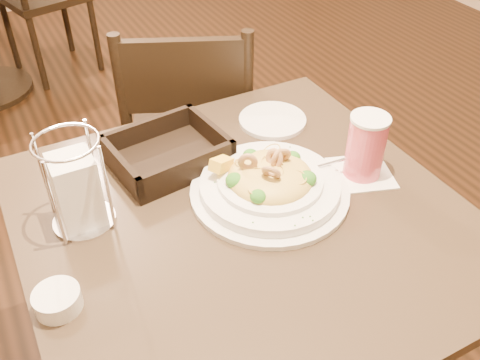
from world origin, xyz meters
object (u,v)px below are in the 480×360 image
drink_glass (366,147)px  side_plate (272,120)px  napkin_caddy (77,189)px  main_table (244,289)px  butter_ramekin (57,300)px  dining_chair_near (191,138)px  bread_basket (168,155)px  pasta_bowl (270,183)px

drink_glass → side_plate: size_ratio=0.97×
napkin_caddy → side_plate: size_ratio=1.16×
drink_glass → main_table: bearing=179.6°
main_table → butter_ramekin: (-0.40, -0.06, 0.26)m
dining_chair_near → butter_ramekin: (-0.55, -0.73, 0.28)m
side_plate → butter_ramekin: 0.72m
drink_glass → bread_basket: (-0.38, 0.25, -0.05)m
napkin_caddy → bread_basket: bearing=24.8°
drink_glass → side_plate: (-0.07, 0.28, -0.07)m
bread_basket → side_plate: 0.31m
drink_glass → napkin_caddy: size_ratio=0.83×
butter_ramekin → dining_chair_near: bearing=52.8°
napkin_caddy → pasta_bowl: bearing=-15.1°
main_table → pasta_bowl: pasta_bowl is taller
napkin_caddy → side_plate: (0.54, 0.15, -0.08)m
dining_chair_near → pasta_bowl: dining_chair_near is taller
dining_chair_near → drink_glass: dining_chair_near is taller
main_table → dining_chair_near: size_ratio=0.97×
main_table → side_plate: 0.44m
dining_chair_near → side_plate: (0.08, -0.39, 0.27)m
main_table → dining_chair_near: 0.69m
drink_glass → bread_basket: 0.45m
dining_chair_near → bread_basket: 0.56m
dining_chair_near → side_plate: 0.48m
pasta_bowl → butter_ramekin: size_ratio=4.66×
dining_chair_near → drink_glass: 0.77m
side_plate → napkin_caddy: bearing=-164.9°
napkin_caddy → side_plate: napkin_caddy is taller
drink_glass → bread_basket: bearing=146.9°
drink_glass → bread_basket: drink_glass is taller
dining_chair_near → napkin_caddy: 0.78m
side_plate → butter_ramekin: bearing=-151.7°
bread_basket → butter_ramekin: size_ratio=3.30×
pasta_bowl → butter_ramekin: bearing=-169.0°
pasta_bowl → bread_basket: 0.26m
dining_chair_near → bread_basket: size_ratio=3.39×
bread_basket → drink_glass: bearing=-33.1°
main_table → bread_basket: bread_basket is taller
main_table → pasta_bowl: 0.29m
dining_chair_near → butter_ramekin: bearing=77.0°
dining_chair_near → side_plate: size_ratio=5.28×
pasta_bowl → napkin_caddy: (-0.38, 0.10, 0.06)m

